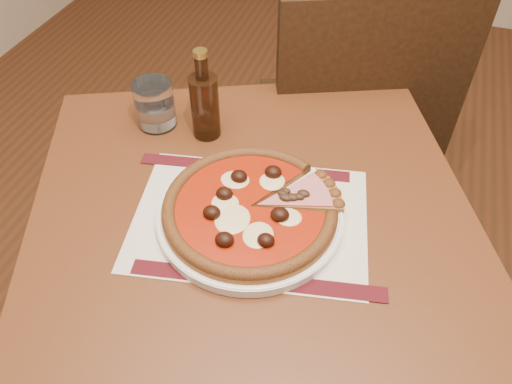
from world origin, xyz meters
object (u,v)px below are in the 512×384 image
at_px(chair_far, 351,120).
at_px(plate, 250,215).
at_px(table, 253,245).
at_px(water_glass, 155,104).
at_px(pizza, 250,207).
at_px(bottle, 205,104).

height_order(chair_far, plate, chair_far).
relative_size(table, plate, 3.20).
relative_size(chair_far, water_glass, 9.69).
height_order(chair_far, water_glass, chair_far).
xyz_separation_m(pizza, water_glass, (-0.28, 0.20, 0.02)).
bearing_deg(pizza, table, 94.02).
bearing_deg(pizza, plate, 37.37).
bearing_deg(bottle, water_glass, -178.90).
bearing_deg(plate, pizza, -142.63).
bearing_deg(pizza, bottle, 129.20).
relative_size(chair_far, pizza, 3.17).
distance_m(table, pizza, 0.13).
bearing_deg(bottle, pizza, -50.80).
relative_size(plate, water_glass, 3.29).
relative_size(pizza, bottle, 1.57).
xyz_separation_m(plate, pizza, (-0.00, -0.00, 0.02)).
distance_m(table, plate, 0.11).
relative_size(table, bottle, 5.39).
height_order(water_glass, bottle, bottle).
height_order(plate, water_glass, water_glass).
distance_m(table, chair_far, 0.59).
distance_m(chair_far, water_glass, 0.60).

